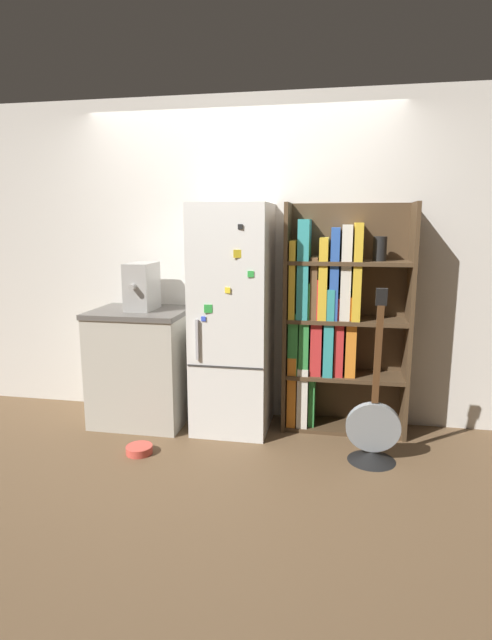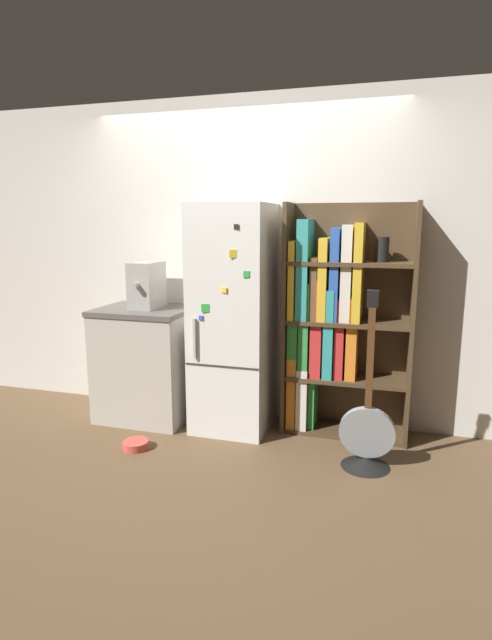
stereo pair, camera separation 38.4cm
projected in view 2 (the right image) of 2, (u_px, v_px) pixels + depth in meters
name	position (u px, v px, depth m)	size (l,w,h in m)	color
ground_plane	(228.00, 433.00, 3.90)	(16.00, 16.00, 0.00)	brown
wall_back	(245.00, 262.00, 4.10)	(8.00, 0.05, 2.60)	silver
refrigerator	(233.00, 319.00, 3.88)	(0.58, 0.61, 1.76)	white
bookshelf	(332.00, 321.00, 3.80)	(0.95, 0.35, 1.76)	#4C3823
kitchen_counter	(146.00, 363.00, 4.16)	(0.75, 0.62, 0.93)	#BCB7A8
espresso_machine	(147.00, 285.00, 4.05)	(0.20, 0.37, 0.37)	#A5A39E
guitar	(366.00, 443.00, 3.33)	(0.37, 0.33, 1.22)	black
pet_bowl	(136.00, 444.00, 3.63)	(0.19, 0.19, 0.06)	#D84C3F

